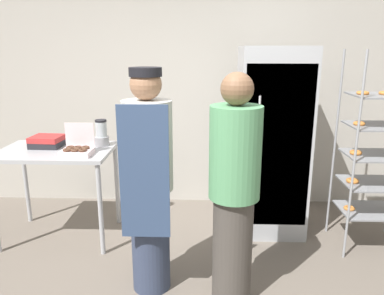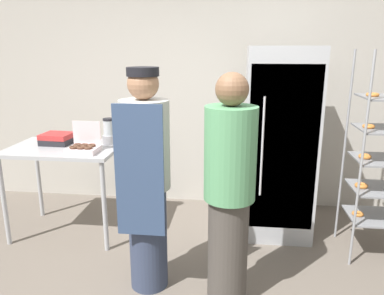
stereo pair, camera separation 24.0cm
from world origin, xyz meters
The scene contains 9 objects.
back_wall centered at (0.00, 2.32, 1.44)m, with size 6.40×0.12×2.88m, color #B7B2A8.
refrigerator centered at (0.83, 1.55, 0.93)m, with size 0.67×0.67×1.87m.
baking_rack centered at (1.73, 1.23, 0.91)m, with size 0.62×0.52×1.84m.
prep_counter centered at (-1.27, 1.29, 0.80)m, with size 1.06×0.73×0.91m.
donut_box centered at (-1.00, 1.12, 0.96)m, with size 0.27×0.23×0.28m.
blender_pitcher centered at (-0.86, 1.45, 1.02)m, with size 0.14×0.14×0.26m.
binder_stack centered at (-1.38, 1.39, 0.96)m, with size 0.30×0.27×0.11m.
person_baker centered at (-0.26, 0.50, 0.90)m, with size 0.36×0.38×1.72m.
person_customer centered at (0.37, 0.38, 0.87)m, with size 0.36×0.36×1.70m.
Camera 1 is at (0.15, -2.10, 1.85)m, focal length 35.00 mm.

